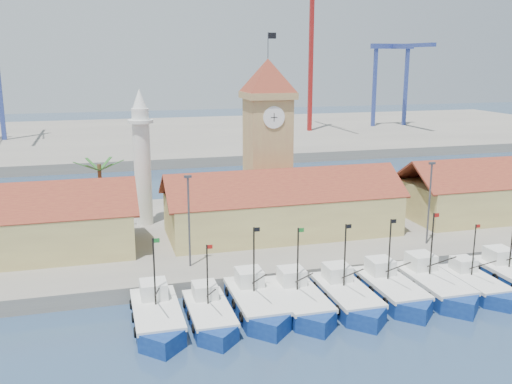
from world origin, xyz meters
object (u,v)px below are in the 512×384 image
object	(u,v)px
boat_0	(157,319)
boat_5	(392,291)
clock_tower	(268,136)
minaret	(142,157)

from	to	relation	value
boat_0	boat_5	xyz separation A→B (m)	(20.95, -0.10, 0.00)
clock_tower	minaret	xyz separation A→B (m)	(-15.00, 2.00, -2.23)
clock_tower	minaret	world-z (taller)	clock_tower
boat_0	boat_5	bearing A→B (deg)	-0.27
boat_0	clock_tower	bearing A→B (deg)	55.25
clock_tower	boat_0	bearing A→B (deg)	-124.75
boat_5	clock_tower	distance (m)	26.38
boat_5	minaret	distance (m)	33.42
boat_5	minaret	xyz separation A→B (m)	(-19.77, 25.43, 8.93)
boat_0	minaret	world-z (taller)	minaret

